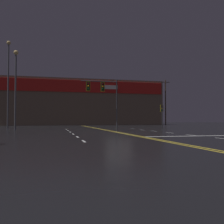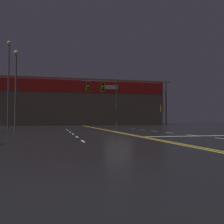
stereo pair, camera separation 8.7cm
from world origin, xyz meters
name	(u,v)px [view 1 (the left image)]	position (x,y,z in m)	size (l,w,h in m)	color
ground_plane	(118,132)	(0.00, 0.00, 0.00)	(200.00, 200.00, 0.00)	black
road_markings	(129,133)	(0.73, -1.08, 0.00)	(12.93, 60.00, 0.01)	gold
traffic_signal_median	(102,92)	(-1.08, 2.39, 4.08)	(3.81, 0.36, 5.38)	#38383D
traffic_signal_corner_northeast	(162,111)	(8.80, 9.50, 2.42)	(0.42, 0.36, 3.30)	#38383D
streetlight_near_left	(8,74)	(-12.16, 14.75, 7.61)	(0.56, 0.56, 12.38)	#59595E
streetlight_near_right	(16,79)	(-10.41, 9.25, 6.13)	(0.56, 0.56, 9.63)	#59595E
building_backdrop	(78,103)	(0.00, 38.04, 5.30)	(39.71, 10.23, 10.57)	#7A6651
utility_pole_row	(74,99)	(-1.46, 33.86, 5.85)	(46.45, 0.26, 11.46)	#4C3828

